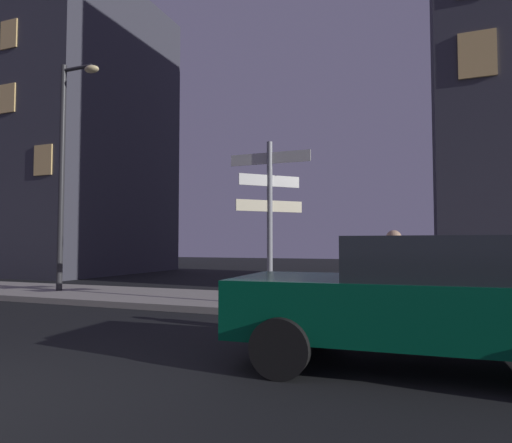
{
  "coord_description": "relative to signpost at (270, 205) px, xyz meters",
  "views": [
    {
      "loc": [
        4.09,
        -2.28,
        1.41
      ],
      "look_at": [
        0.59,
        6.74,
        1.9
      ],
      "focal_mm": 31.25,
      "sensor_mm": 36.0,
      "label": 1
    }
  ],
  "objects": [
    {
      "name": "street_lamp",
      "position": [
        -6.18,
        0.57,
        1.56
      ],
      "size": [
        1.28,
        0.28,
        6.29
      ],
      "color": "#2D2D30",
      "rests_on": "sidewalk_kerb"
    },
    {
      "name": "building_left_block",
      "position": [
        -13.95,
        8.42,
        4.66
      ],
      "size": [
        8.18,
        8.5,
        13.8
      ],
      "color": "#383842",
      "rests_on": "ground_plane"
    },
    {
      "name": "car_far_oncoming",
      "position": [
        3.06,
        -3.44,
        -1.43
      ],
      "size": [
        4.33,
        2.18,
        1.49
      ],
      "color": "#05472D",
      "rests_on": "ground_plane"
    },
    {
      "name": "cyclist",
      "position": [
        2.72,
        -2.21,
        -1.49
      ],
      "size": [
        1.82,
        0.36,
        1.61
      ],
      "color": "black",
      "rests_on": "ground_plane"
    },
    {
      "name": "signpost",
      "position": [
        0.0,
        0.0,
        0.0
      ],
      "size": [
        1.8,
        1.11,
        3.46
      ],
      "color": "gray",
      "rests_on": "sidewalk_kerb"
    },
    {
      "name": "sidewalk_kerb",
      "position": [
        -0.94,
        0.66,
        -2.17
      ],
      "size": [
        40.0,
        2.98,
        0.14
      ],
      "primitive_type": "cube",
      "color": "gray",
      "rests_on": "ground_plane"
    }
  ]
}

